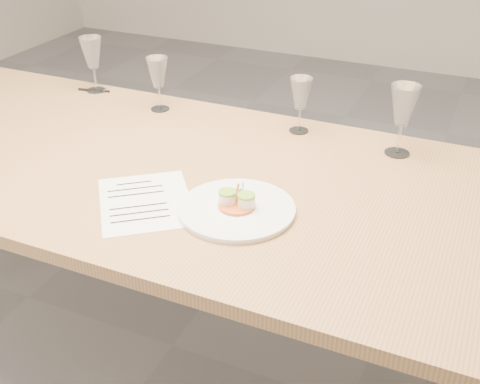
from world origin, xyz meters
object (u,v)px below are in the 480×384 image
at_px(dining_table, 160,182).
at_px(wine_glass_3, 404,107).
at_px(ballpoint_pen, 94,90).
at_px(recipe_sheet, 145,202).
at_px(wine_glass_2, 301,95).
at_px(wine_glass_0, 92,54).
at_px(dinner_plate, 237,208).
at_px(wine_glass_1, 158,74).

xyz_separation_m(dining_table, wine_glass_3, (0.65, 0.36, 0.22)).
bearing_deg(ballpoint_pen, recipe_sheet, -58.39).
bearing_deg(wine_glass_2, wine_glass_0, 177.26).
xyz_separation_m(dinner_plate, wine_glass_0, (-0.87, 0.59, 0.14)).
height_order(wine_glass_0, wine_glass_3, wine_glass_3).
bearing_deg(dinner_plate, wine_glass_1, 135.91).
relative_size(dinner_plate, wine_glass_2, 1.65).
height_order(dinner_plate, wine_glass_3, wine_glass_3).
bearing_deg(wine_glass_2, dining_table, -128.51).
bearing_deg(ballpoint_pen, wine_glass_3, -16.19).
bearing_deg(recipe_sheet, ballpoint_pen, 97.11).
height_order(recipe_sheet, wine_glass_3, wine_glass_3).
distance_m(dining_table, ballpoint_pen, 0.69).
relative_size(recipe_sheet, wine_glass_3, 1.75).
xyz_separation_m(wine_glass_0, wine_glass_1, (0.33, -0.06, -0.01)).
bearing_deg(wine_glass_3, ballpoint_pen, 176.82).
xyz_separation_m(wine_glass_0, wine_glass_2, (0.85, -0.04, -0.02)).
relative_size(wine_glass_2, wine_glass_3, 0.84).
xyz_separation_m(wine_glass_1, wine_glass_2, (0.52, 0.02, -0.00)).
relative_size(wine_glass_0, wine_glass_2, 1.13).
height_order(dining_table, dinner_plate, dinner_plate).
height_order(recipe_sheet, wine_glass_2, wine_glass_2).
height_order(wine_glass_1, wine_glass_2, wine_glass_1).
xyz_separation_m(dinner_plate, wine_glass_2, (-0.02, 0.55, 0.12)).
bearing_deg(wine_glass_3, wine_glass_0, 176.36).
xyz_separation_m(ballpoint_pen, wine_glass_3, (1.19, -0.07, 0.15)).
height_order(ballpoint_pen, wine_glass_2, wine_glass_2).
relative_size(dining_table, wine_glass_2, 12.90).
distance_m(wine_glass_0, wine_glass_3, 1.19).
bearing_deg(dining_table, wine_glass_3, 28.89).
relative_size(dining_table, ballpoint_pen, 18.72).
distance_m(wine_glass_1, wine_glass_3, 0.86).
xyz_separation_m(dining_table, recipe_sheet, (0.09, -0.21, 0.07)).
bearing_deg(dining_table, wine_glass_1, 119.92).
relative_size(recipe_sheet, ballpoint_pen, 3.02).
xyz_separation_m(recipe_sheet, ballpoint_pen, (-0.63, 0.64, 0.00)).
xyz_separation_m(dinner_plate, wine_glass_3, (0.31, 0.52, 0.14)).
bearing_deg(wine_glass_1, ballpoint_pen, 170.57).
height_order(dining_table, wine_glass_2, wine_glass_2).
xyz_separation_m(dinner_plate, ballpoint_pen, (-0.87, 0.58, -0.01)).
height_order(wine_glass_0, wine_glass_1, wine_glass_0).
bearing_deg(dinner_plate, ballpoint_pen, 146.31).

